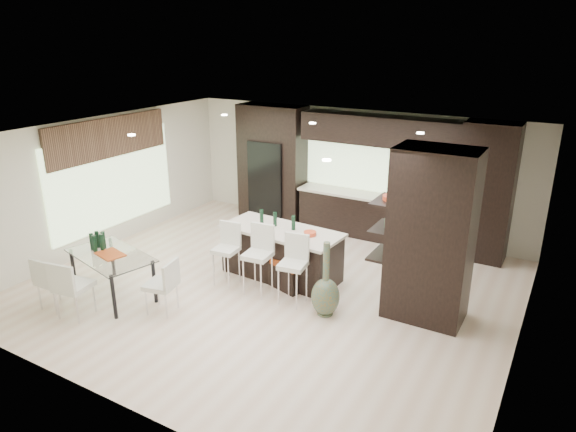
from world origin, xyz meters
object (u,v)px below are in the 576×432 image
Objects in this scene: chair_far at (55,284)px; bench at (277,266)px; stool_mid at (258,267)px; chair_end at (161,288)px; chair_near at (74,290)px; kitchen_island at (282,253)px; stool_left at (226,261)px; floor_vase at (326,279)px; stool_right at (293,277)px; dining_table at (113,275)px.

bench is at bearing 43.97° from chair_far.
chair_far is (-2.57, -2.03, -0.07)m from stool_mid.
chair_end reaches higher than bench.
chair_near is at bearing 112.93° from chair_end.
chair_end is (-0.99, -2.07, -0.04)m from kitchen_island.
floor_vase reaches higher than stool_left.
stool_mid is (0.00, -0.79, 0.03)m from kitchen_island.
chair_far reaches higher than chair_end.
chair_near is 1.33m from chair_end.
stool_right is 3.05m from dining_table.
chair_far is (-2.57, -2.82, -0.04)m from kitchen_island.
bench is 1.53× the size of chair_near.
bench is 3.71m from chair_far.
stool_right is 3.84m from chair_far.
floor_vase reaches higher than chair_end.
bench is 2.83m from dining_table.
dining_table is at bearing 54.82° from chair_far.
floor_vase is at bearing 21.08° from chair_near.
stool_mid is 1.09× the size of chair_near.
stool_right is 0.65m from floor_vase.
chair_near is at bearing -149.47° from floor_vase.
bench is (-0.67, 0.62, -0.21)m from stool_right.
floor_vase reaches higher than chair_near.
stool_left is 1.99m from floor_vase.
kitchen_island reaches higher than dining_table.
floor_vase is at bearing -7.60° from stool_mid.
stool_mid is at bearing 36.38° from chair_far.
floor_vase is (1.30, -0.68, 0.35)m from bench.
chair_end is at bearing -132.79° from stool_mid.
bench is at bearing -39.65° from chair_end.
chair_end is at bearing 14.25° from dining_table.
floor_vase reaches higher than kitchen_island.
stool_mid is at bearing -86.24° from kitchen_island.
bench is at bearing 56.78° from dining_table.
bench is 0.88× the size of dining_table.
stool_right is (0.67, 0.01, -0.02)m from stool_mid.
stool_mid reaches higher than stool_left.
dining_table is at bearing -163.21° from stool_right.
stool_right is at bearing -25.22° from bench.
stool_right is at bearing 174.21° from floor_vase.
chair_end is (-0.32, -1.30, -0.04)m from stool_left.
chair_far is 1.01× the size of chair_end.
stool_mid reaches higher than kitchen_island.
chair_near is at bearing -110.48° from bench.
stool_mid is at bearing 172.33° from stool_right.
stool_left is 0.58× the size of dining_table.
stool_mid is at bearing -7.27° from stool_left.
kitchen_island reaches higher than stool_left.
stool_mid is 0.63× the size of dining_table.
chair_far is at bearing 103.20° from chair_end.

